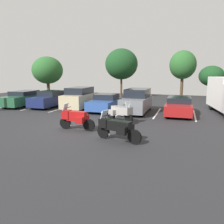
{
  "coord_description": "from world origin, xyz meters",
  "views": [
    {
      "loc": [
        5.8,
        -11.26,
        3.14
      ],
      "look_at": [
        1.79,
        0.89,
        0.87
      ],
      "focal_mm": 35.24,
      "sensor_mm": 36.0,
      "label": 1
    }
  ],
  "objects_px": {
    "motorcycle_second": "(117,127)",
    "car_green": "(24,98)",
    "car_blue": "(106,103)",
    "car_navy": "(50,99)",
    "car_champagne": "(80,98)",
    "car_grey": "(137,101)",
    "motorcycle_third": "(121,112)",
    "car_red": "(179,106)",
    "motorcycle_touring": "(75,118)"
  },
  "relations": [
    {
      "from": "car_navy",
      "to": "car_blue",
      "type": "xyz_separation_m",
      "value": [
        5.65,
        -0.32,
        -0.05
      ]
    },
    {
      "from": "motorcycle_second",
      "to": "car_blue",
      "type": "height_order",
      "value": "car_blue"
    },
    {
      "from": "car_green",
      "to": "car_blue",
      "type": "xyz_separation_m",
      "value": [
        8.45,
        -0.06,
        -0.05
      ]
    },
    {
      "from": "motorcycle_third",
      "to": "car_red",
      "type": "distance_m",
      "value": 5.35
    },
    {
      "from": "car_green",
      "to": "car_grey",
      "type": "bearing_deg",
      "value": -0.1
    },
    {
      "from": "motorcycle_second",
      "to": "car_blue",
      "type": "bearing_deg",
      "value": 113.4
    },
    {
      "from": "motorcycle_second",
      "to": "motorcycle_third",
      "type": "xyz_separation_m",
      "value": [
        -0.9,
        3.86,
        0.02
      ]
    },
    {
      "from": "motorcycle_second",
      "to": "car_green",
      "type": "relative_size",
      "value": 0.47
    },
    {
      "from": "motorcycle_second",
      "to": "car_blue",
      "type": "xyz_separation_m",
      "value": [
        -3.36,
        7.77,
        0.02
      ]
    },
    {
      "from": "car_green",
      "to": "car_red",
      "type": "distance_m",
      "value": 14.4
    },
    {
      "from": "motorcycle_third",
      "to": "car_grey",
      "type": "distance_m",
      "value": 3.96
    },
    {
      "from": "motorcycle_second",
      "to": "car_navy",
      "type": "xyz_separation_m",
      "value": [
        -9.01,
        8.08,
        0.07
      ]
    },
    {
      "from": "motorcycle_third",
      "to": "car_grey",
      "type": "xyz_separation_m",
      "value": [
        0.23,
        3.95,
        0.25
      ]
    },
    {
      "from": "car_navy",
      "to": "car_blue",
      "type": "bearing_deg",
      "value": -3.22
    },
    {
      "from": "motorcycle_second",
      "to": "car_red",
      "type": "height_order",
      "value": "motorcycle_second"
    },
    {
      "from": "car_red",
      "to": "car_navy",
      "type": "bearing_deg",
      "value": 179.17
    },
    {
      "from": "car_blue",
      "to": "car_navy",
      "type": "bearing_deg",
      "value": 176.78
    },
    {
      "from": "motorcycle_third",
      "to": "car_green",
      "type": "height_order",
      "value": "car_green"
    },
    {
      "from": "car_red",
      "to": "car_grey",
      "type": "bearing_deg",
      "value": -178.13
    },
    {
      "from": "motorcycle_touring",
      "to": "motorcycle_third",
      "type": "xyz_separation_m",
      "value": [
        1.87,
        2.65,
        -0.0
      ]
    },
    {
      "from": "car_grey",
      "to": "motorcycle_touring",
      "type": "bearing_deg",
      "value": -107.67
    },
    {
      "from": "motorcycle_touring",
      "to": "car_green",
      "type": "bearing_deg",
      "value": 143.77
    },
    {
      "from": "car_blue",
      "to": "car_red",
      "type": "relative_size",
      "value": 0.92
    },
    {
      "from": "motorcycle_second",
      "to": "car_grey",
      "type": "bearing_deg",
      "value": 94.91
    },
    {
      "from": "motorcycle_touring",
      "to": "motorcycle_third",
      "type": "relative_size",
      "value": 1.07
    },
    {
      "from": "car_green",
      "to": "car_red",
      "type": "height_order",
      "value": "car_green"
    },
    {
      "from": "car_red",
      "to": "car_champagne",
      "type": "bearing_deg",
      "value": 178.74
    },
    {
      "from": "car_champagne",
      "to": "car_red",
      "type": "height_order",
      "value": "car_champagne"
    },
    {
      "from": "motorcycle_third",
      "to": "car_green",
      "type": "xyz_separation_m",
      "value": [
        -10.91,
        3.97,
        0.05
      ]
    },
    {
      "from": "car_blue",
      "to": "motorcycle_third",
      "type": "bearing_deg",
      "value": -57.78
    },
    {
      "from": "car_navy",
      "to": "car_blue",
      "type": "relative_size",
      "value": 1.02
    },
    {
      "from": "motorcycle_second",
      "to": "car_green",
      "type": "xyz_separation_m",
      "value": [
        -11.81,
        7.83,
        0.07
      ]
    },
    {
      "from": "motorcycle_third",
      "to": "car_red",
      "type": "relative_size",
      "value": 0.43
    },
    {
      "from": "car_navy",
      "to": "car_grey",
      "type": "relative_size",
      "value": 0.97
    },
    {
      "from": "motorcycle_third",
      "to": "car_champagne",
      "type": "distance_m",
      "value": 6.6
    },
    {
      "from": "motorcycle_third",
      "to": "car_navy",
      "type": "bearing_deg",
      "value": 152.5
    },
    {
      "from": "motorcycle_touring",
      "to": "car_red",
      "type": "height_order",
      "value": "motorcycle_touring"
    },
    {
      "from": "motorcycle_second",
      "to": "car_green",
      "type": "bearing_deg",
      "value": 146.46
    },
    {
      "from": "car_green",
      "to": "car_navy",
      "type": "relative_size",
      "value": 1.11
    },
    {
      "from": "motorcycle_touring",
      "to": "car_grey",
      "type": "bearing_deg",
      "value": 72.33
    },
    {
      "from": "car_navy",
      "to": "car_champagne",
      "type": "relative_size",
      "value": 1.03
    },
    {
      "from": "motorcycle_third",
      "to": "motorcycle_second",
      "type": "bearing_deg",
      "value": -76.88
    },
    {
      "from": "car_blue",
      "to": "motorcycle_second",
      "type": "bearing_deg",
      "value": -66.6
    },
    {
      "from": "car_blue",
      "to": "car_red",
      "type": "height_order",
      "value": "car_blue"
    },
    {
      "from": "motorcycle_third",
      "to": "car_blue",
      "type": "bearing_deg",
      "value": 122.22
    },
    {
      "from": "car_blue",
      "to": "car_grey",
      "type": "distance_m",
      "value": 2.7
    },
    {
      "from": "motorcycle_second",
      "to": "car_red",
      "type": "distance_m",
      "value": 8.33
    },
    {
      "from": "motorcycle_third",
      "to": "car_grey",
      "type": "height_order",
      "value": "car_grey"
    },
    {
      "from": "car_blue",
      "to": "car_champagne",
      "type": "bearing_deg",
      "value": 172.6
    },
    {
      "from": "car_green",
      "to": "car_champagne",
      "type": "relative_size",
      "value": 1.14
    }
  ]
}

